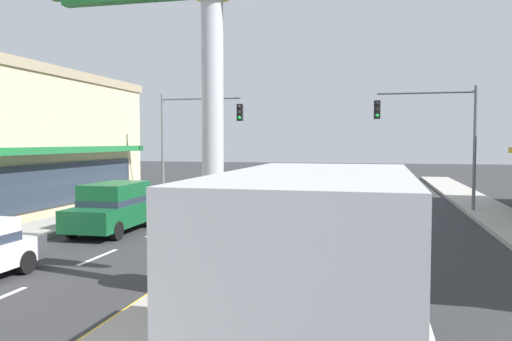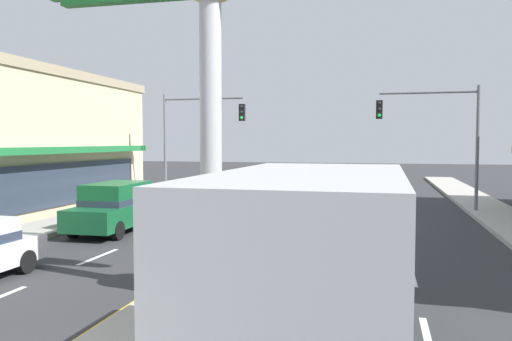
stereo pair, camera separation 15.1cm
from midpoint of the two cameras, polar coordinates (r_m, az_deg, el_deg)
The scene contains 10 objects.
median_strip at distance 23.04m, azimuth 3.98°, elevation -5.30°, with size 2.53×52.00×0.14m, color #A39E93.
sidewalk_left at distance 24.35m, azimuth -18.53°, elevation -4.95°, with size 2.43×60.00×0.18m, color #ADA89E.
lane_markings at distance 21.73m, azimuth 3.40°, elevation -5.99°, with size 9.27×52.00×0.01m.
district_sign at distance 11.54m, azimuth -5.30°, elevation 8.84°, with size 7.99×1.26×8.28m.
traffic_light_left_side at distance 28.86m, azimuth -7.41°, elevation 4.72°, with size 4.86×0.46×6.20m.
traffic_light_right_side at distance 26.44m, azimuth 19.47°, elevation 4.70°, with size 4.86×0.46×6.20m.
suv_near_right_lane at distance 22.32m, azimuth -3.98°, elevation -3.21°, with size 2.03×4.63×1.90m.
box_truck_far_right_lane at distance 7.29m, azimuth 7.13°, elevation -11.01°, with size 2.30×6.93×3.12m.
suv_near_left_lane at distance 22.69m, azimuth 11.29°, elevation -3.16°, with size 2.17×4.70×1.90m.
suv_mid_left_lane at distance 20.40m, azimuth -15.84°, elevation -3.93°, with size 2.04×4.64×1.90m.
Camera 1 is at (3.55, -4.51, 3.49)m, focal length 35.65 mm.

